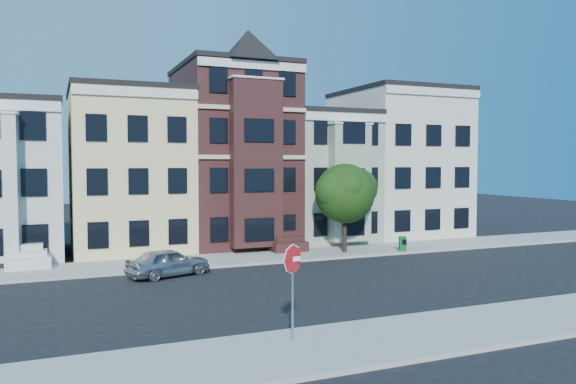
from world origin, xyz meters
name	(u,v)px	position (x,y,z in m)	size (l,w,h in m)	color
ground	(325,286)	(0.00, 0.00, 0.00)	(120.00, 120.00, 0.00)	black
far_sidewalk	(265,257)	(0.00, 8.00, 0.07)	(60.00, 4.00, 0.15)	#9E9B93
near_sidewalk	(434,332)	(0.00, -8.00, 0.07)	(60.00, 4.00, 0.15)	#9E9B93
house_yellow	(128,173)	(-7.00, 14.50, 5.00)	(7.00, 9.00, 10.00)	beige
house_brown	(232,158)	(0.00, 14.50, 6.00)	(7.00, 9.00, 12.00)	#371A18
house_green	(317,178)	(6.50, 14.50, 4.50)	(6.00, 9.00, 9.00)	#97A58D
house_cream	(397,165)	(13.50, 14.50, 5.50)	(8.00, 9.00, 11.00)	silver
street_tree	(345,197)	(5.02, 7.43, 3.52)	(5.79, 5.79, 6.74)	#204612
parked_car	(168,262)	(-6.28, 4.88, 0.71)	(1.68, 4.17, 1.42)	#B0B2B9
newspaper_box	(403,244)	(8.51, 6.34, 0.61)	(0.41, 0.37, 0.92)	#0B6026
stop_sign	(293,286)	(-4.73, -7.24, 1.85)	(0.94, 0.13, 3.41)	red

